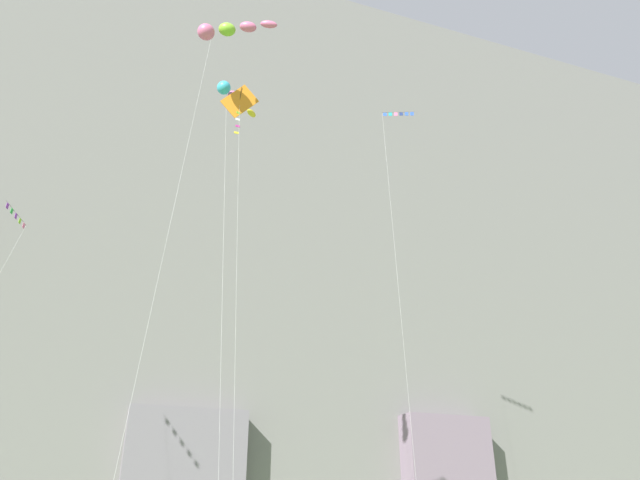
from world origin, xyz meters
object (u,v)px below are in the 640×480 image
kite_windsock_far_left (233,96)px  kite_windsock_low_center (225,30)px  kite_diamond_far_right (240,108)px  kite_banner_upper_left (400,175)px

kite_windsock_far_left → kite_windsock_low_center: 6.53m
kite_diamond_far_right → kite_windsock_low_center: (-1.77, -2.91, 3.46)m
kite_windsock_low_center → kite_banner_upper_left: size_ratio=0.92×
kite_banner_upper_left → kite_windsock_low_center: bearing=-154.2°
kite_windsock_far_left → kite_diamond_far_right: bearing=-90.7°
kite_diamond_far_right → kite_windsock_far_left: kite_windsock_far_left is taller
kite_diamond_far_right → kite_windsock_low_center: 4.86m
kite_windsock_low_center → kite_banner_upper_left: bearing=25.8°
kite_windsock_far_left → kite_windsock_low_center: bearing=-106.1°
kite_diamond_far_right → kite_banner_upper_left: bearing=18.6°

